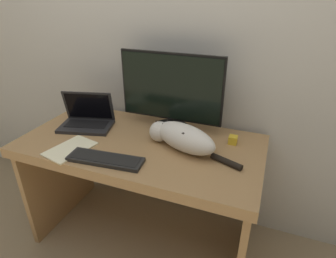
% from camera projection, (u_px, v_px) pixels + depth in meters
% --- Properties ---
extents(wall_back, '(6.40, 0.06, 2.60)m').
position_uv_depth(wall_back, '(166.00, 35.00, 1.74)').
color(wall_back, silver).
rests_on(wall_back, ground_plane).
extents(desk, '(1.40, 0.71, 0.76)m').
position_uv_depth(desk, '(141.00, 165.00, 1.72)').
color(desk, '#A37A4C').
rests_on(desk, ground_plane).
extents(monitor, '(0.64, 0.23, 0.48)m').
position_uv_depth(monitor, '(171.00, 93.00, 1.68)').
color(monitor, black).
rests_on(monitor, desk).
extents(laptop, '(0.37, 0.28, 0.22)m').
position_uv_depth(laptop, '(87.00, 120.00, 1.80)').
color(laptop, '#232326').
rests_on(laptop, desk).
extents(external_keyboard, '(0.41, 0.15, 0.02)m').
position_uv_depth(external_keyboard, '(105.00, 159.00, 1.45)').
color(external_keyboard, black).
rests_on(external_keyboard, desk).
extents(cat, '(0.56, 0.29, 0.15)m').
position_uv_depth(cat, '(182.00, 136.00, 1.54)').
color(cat, silver).
rests_on(cat, desk).
extents(paper_notepad, '(0.23, 0.29, 0.01)m').
position_uv_depth(paper_notepad, '(70.00, 149.00, 1.56)').
color(paper_notepad, '#F4EFC6').
rests_on(paper_notepad, desk).
extents(small_toy, '(0.05, 0.05, 0.05)m').
position_uv_depth(small_toy, '(233.00, 140.00, 1.61)').
color(small_toy, gold).
rests_on(small_toy, desk).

